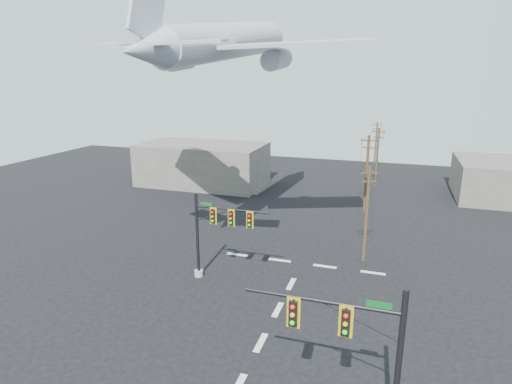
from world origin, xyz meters
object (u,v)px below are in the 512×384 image
(signal_mast_near, at_px, (363,360))
(utility_pole_d, at_px, (376,142))
(signal_mast_far, at_px, (214,233))
(utility_pole_b, at_px, (367,172))
(utility_pole_c, at_px, (377,156))
(airliner, at_px, (227,42))
(utility_pole_a, at_px, (367,213))

(signal_mast_near, distance_m, utility_pole_d, 63.53)
(signal_mast_far, xyz_separation_m, utility_pole_b, (9.99, 21.85, 0.85))
(utility_pole_c, relative_size, airliner, 0.31)
(utility_pole_d, bearing_deg, utility_pole_a, -83.88)
(signal_mast_near, xyz_separation_m, utility_pole_c, (-1.66, 46.32, 0.43))
(utility_pole_a, relative_size, utility_pole_b, 0.94)
(airliner, bearing_deg, signal_mast_far, -161.24)
(airliner, bearing_deg, signal_mast_near, -139.47)
(signal_mast_far, distance_m, utility_pole_a, 13.23)
(utility_pole_c, bearing_deg, utility_pole_b, -73.71)
(utility_pole_b, height_order, airliner, airliner)
(utility_pole_a, xyz_separation_m, utility_pole_c, (-0.42, 26.65, 0.06))
(signal_mast_near, distance_m, utility_pole_a, 19.72)
(signal_mast_near, bearing_deg, utility_pole_c, 92.05)
(signal_mast_far, distance_m, utility_pole_b, 24.04)
(signal_mast_far, bearing_deg, utility_pole_b, 65.43)
(signal_mast_near, bearing_deg, utility_pole_b, 93.82)
(utility_pole_a, distance_m, utility_pole_c, 26.65)
(utility_pole_a, distance_m, utility_pole_b, 14.62)
(signal_mast_near, distance_m, utility_pole_b, 34.34)
(utility_pole_c, bearing_deg, utility_pole_a, -69.84)
(utility_pole_d, bearing_deg, signal_mast_near, -83.33)
(utility_pole_b, bearing_deg, airliner, -125.17)
(utility_pole_a, bearing_deg, signal_mast_near, -109.82)
(utility_pole_b, bearing_deg, signal_mast_near, -80.78)
(utility_pole_a, height_order, utility_pole_d, utility_pole_a)
(signal_mast_near, relative_size, utility_pole_a, 0.90)
(utility_pole_c, distance_m, airliner, 31.97)
(signal_mast_near, xyz_separation_m, airliner, (-14.11, 20.44, 14.48))
(airliner, bearing_deg, utility_pole_b, -34.65)
(utility_pole_c, bearing_deg, signal_mast_near, -68.68)
(utility_pole_b, relative_size, airliner, 0.33)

